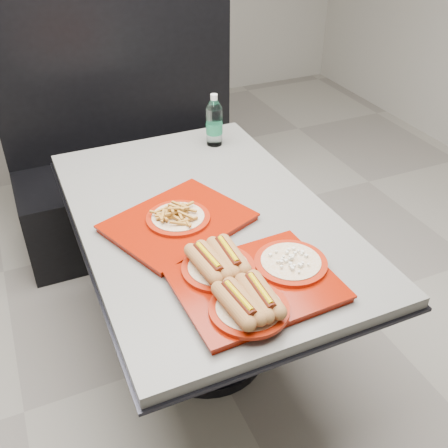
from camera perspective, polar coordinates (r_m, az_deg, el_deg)
name	(u,v)px	position (r m, az deg, el deg)	size (l,w,h in m)	color
ground	(208,351)	(2.44, -1.81, -13.62)	(6.00, 6.00, 0.00)	gray
diner_table	(205,248)	(2.04, -2.10, -2.66)	(0.92, 1.42, 0.75)	black
booth_bench	(133,167)	(3.03, -9.85, 6.18)	(1.30, 0.57, 1.35)	black
tray_near	(250,280)	(1.59, 2.82, -6.14)	(0.50, 0.43, 0.10)	maroon
tray_far	(178,219)	(1.87, -5.01, 0.50)	(0.57, 0.51, 0.09)	maroon
water_bottle	(214,123)	(2.41, -1.07, 10.92)	(0.08, 0.08, 0.24)	silver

